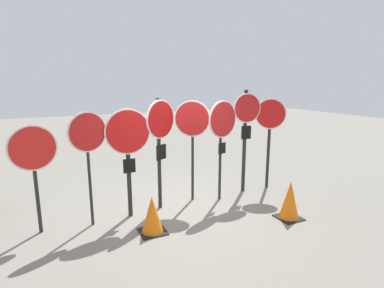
% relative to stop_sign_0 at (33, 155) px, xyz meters
% --- Properties ---
extents(ground_plane, '(40.00, 40.00, 0.00)m').
position_rel_stop_sign_0_xyz_m(ground_plane, '(2.64, -0.05, -1.43)').
color(ground_plane, gray).
extents(stop_sign_0, '(0.77, 0.23, 1.96)m').
position_rel_stop_sign_0_xyz_m(stop_sign_0, '(0.00, 0.00, 0.00)').
color(stop_sign_0, black).
rests_on(stop_sign_0, ground).
extents(stop_sign_1, '(0.70, 0.27, 2.15)m').
position_rel_stop_sign_0_xyz_m(stop_sign_1, '(0.89, -0.09, 0.20)').
color(stop_sign_1, black).
rests_on(stop_sign_1, ground).
extents(stop_sign_2, '(0.88, 0.14, 2.17)m').
position_rel_stop_sign_0_xyz_m(stop_sign_2, '(1.62, -0.02, 0.06)').
color(stop_sign_2, black).
rests_on(stop_sign_2, ground).
extents(stop_sign_3, '(0.71, 0.40, 2.34)m').
position_rel_stop_sign_0_xyz_m(stop_sign_3, '(2.31, 0.12, 0.21)').
color(stop_sign_3, black).
rests_on(stop_sign_3, ground).
extents(stop_sign_4, '(0.67, 0.46, 2.27)m').
position_rel_stop_sign_0_xyz_m(stop_sign_4, '(3.09, 0.22, 0.27)').
color(stop_sign_4, black).
rests_on(stop_sign_4, ground).
extents(stop_sign_5, '(0.80, 0.24, 2.27)m').
position_rel_stop_sign_0_xyz_m(stop_sign_5, '(3.70, -0.03, 0.24)').
color(stop_sign_5, black).
rests_on(stop_sign_5, ground).
extents(stop_sign_6, '(0.70, 0.18, 2.47)m').
position_rel_stop_sign_0_xyz_m(stop_sign_6, '(4.47, 0.18, 0.23)').
color(stop_sign_6, black).
rests_on(stop_sign_6, ground).
extents(stop_sign_7, '(0.64, 0.43, 2.27)m').
position_rel_stop_sign_0_xyz_m(stop_sign_7, '(5.16, 0.14, 0.19)').
color(stop_sign_7, black).
rests_on(stop_sign_7, ground).
extents(traffic_cone_0, '(0.46, 0.46, 0.76)m').
position_rel_stop_sign_0_xyz_m(traffic_cone_0, '(4.42, -1.43, -1.05)').
color(traffic_cone_0, black).
rests_on(traffic_cone_0, ground).
extents(traffic_cone_1, '(0.47, 0.47, 0.67)m').
position_rel_stop_sign_0_xyz_m(traffic_cone_1, '(1.80, -0.81, -1.10)').
color(traffic_cone_1, black).
rests_on(traffic_cone_1, ground).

